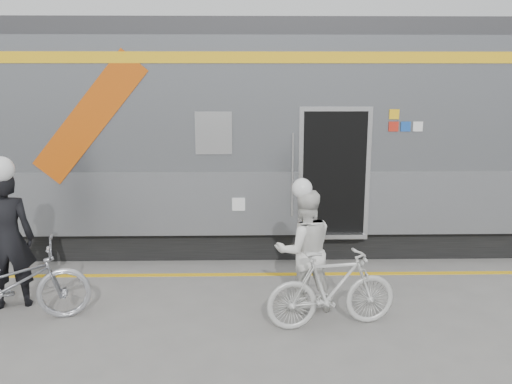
{
  "coord_description": "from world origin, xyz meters",
  "views": [
    {
      "loc": [
        0.27,
        -6.16,
        3.21
      ],
      "look_at": [
        0.42,
        1.6,
        1.5
      ],
      "focal_mm": 38.0,
      "sensor_mm": 36.0,
      "label": 1
    }
  ],
  "objects_px": {
    "bicycle_left": "(8,285)",
    "woman": "(304,250)",
    "man": "(7,239)",
    "bicycle_right": "(332,289)"
  },
  "relations": [
    {
      "from": "man",
      "to": "woman",
      "type": "height_order",
      "value": "man"
    },
    {
      "from": "man",
      "to": "woman",
      "type": "distance_m",
      "value": 4.08
    },
    {
      "from": "man",
      "to": "bicycle_left",
      "type": "height_order",
      "value": "man"
    },
    {
      "from": "man",
      "to": "bicycle_right",
      "type": "distance_m",
      "value": 4.46
    },
    {
      "from": "man",
      "to": "bicycle_left",
      "type": "relative_size",
      "value": 0.95
    },
    {
      "from": "bicycle_left",
      "to": "woman",
      "type": "distance_m",
      "value": 3.91
    },
    {
      "from": "bicycle_left",
      "to": "bicycle_right",
      "type": "height_order",
      "value": "bicycle_left"
    },
    {
      "from": "bicycle_left",
      "to": "woman",
      "type": "bearing_deg",
      "value": -100.08
    },
    {
      "from": "bicycle_left",
      "to": "bicycle_right",
      "type": "relative_size",
      "value": 1.2
    },
    {
      "from": "woman",
      "to": "bicycle_right",
      "type": "xyz_separation_m",
      "value": [
        0.3,
        -0.55,
        -0.33
      ]
    }
  ]
}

